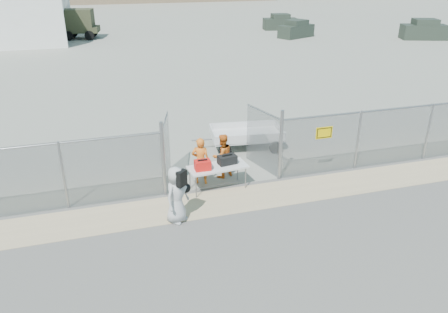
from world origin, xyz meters
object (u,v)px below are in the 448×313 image
object	(u,v)px
folding_table	(218,178)
security_worker_right	(222,156)
utility_trailer	(246,137)
security_worker_left	(201,161)
visitor	(177,195)

from	to	relation	value
folding_table	security_worker_right	xyz separation A→B (m)	(0.40, 0.84, 0.38)
utility_trailer	security_worker_right	bearing A→B (deg)	-119.55
security_worker_left	visitor	size ratio (longest dim) A/B	0.96
visitor	utility_trailer	xyz separation A→B (m)	(3.75, 4.69, -0.42)
visitor	security_worker_right	bearing A→B (deg)	7.89
folding_table	security_worker_left	bearing A→B (deg)	122.96
folding_table	security_worker_right	size ratio (longest dim) A/B	1.23
security_worker_left	utility_trailer	bearing A→B (deg)	-113.74
security_worker_right	visitor	world-z (taller)	visitor
security_worker_left	security_worker_right	bearing A→B (deg)	-140.20
folding_table	security_worker_right	distance (m)	1.01
utility_trailer	security_worker_left	bearing A→B (deg)	-127.62
security_worker_left	utility_trailer	size ratio (longest dim) A/B	0.45
folding_table	visitor	size ratio (longest dim) A/B	1.13
security_worker_right	visitor	bearing A→B (deg)	31.23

